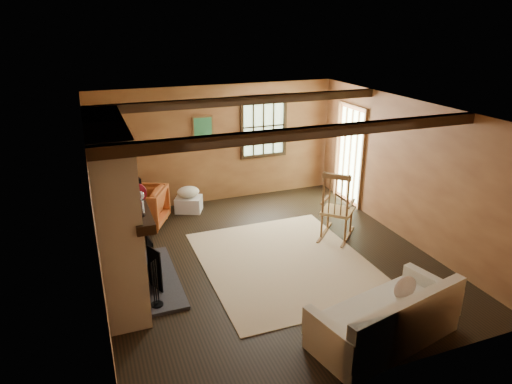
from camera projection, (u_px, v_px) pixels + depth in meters
name	position (u px, v px, depth m)	size (l,w,h in m)	color
ground	(268.00, 259.00, 7.31)	(5.50, 5.50, 0.00)	black
room_envelope	(276.00, 155.00, 7.02)	(5.02, 5.52, 2.44)	#9A6136
fireplace	(117.00, 216.00, 6.18)	(1.02, 2.30, 2.40)	brown
rug	(284.00, 262.00, 7.20)	(2.50, 3.00, 0.01)	beige
rocking_chair	(337.00, 210.00, 7.87)	(0.95, 0.95, 1.23)	tan
sofa	(387.00, 322.00, 5.37)	(1.97, 1.19, 0.74)	silver
firewood_pile	(121.00, 210.00, 8.84)	(0.74, 0.13, 0.27)	brown
laundry_basket	(189.00, 204.00, 9.06)	(0.50, 0.38, 0.30)	white
basket_pillow	(188.00, 192.00, 8.96)	(0.44, 0.35, 0.22)	silver
armchair	(143.00, 207.00, 8.37)	(0.78, 0.80, 0.73)	#BF6026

